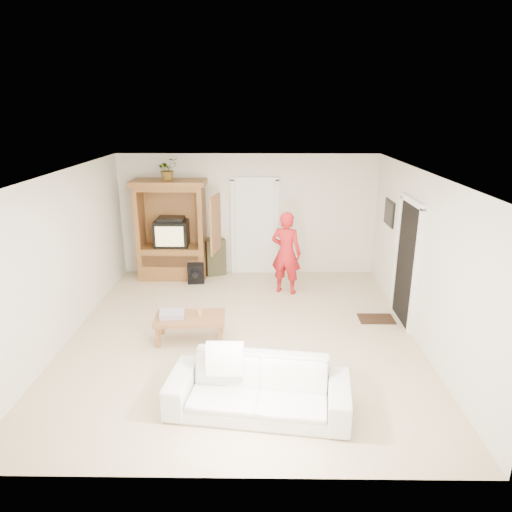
{
  "coord_description": "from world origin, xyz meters",
  "views": [
    {
      "loc": [
        0.3,
        -6.62,
        3.5
      ],
      "look_at": [
        0.21,
        0.6,
        1.15
      ],
      "focal_mm": 32.0,
      "sensor_mm": 36.0,
      "label": 1
    }
  ],
  "objects": [
    {
      "name": "door_back",
      "position": [
        0.15,
        2.97,
        1.02
      ],
      "size": [
        0.85,
        0.05,
        2.04
      ],
      "primitive_type": "cube",
      "color": "white",
      "rests_on": "floor"
    },
    {
      "name": "wall_right",
      "position": [
        2.75,
        0.0,
        1.3
      ],
      "size": [
        0.0,
        6.0,
        6.0
      ],
      "primitive_type": "plane",
      "rotation": [
        1.57,
        0.0,
        -1.57
      ],
      "color": "silver",
      "rests_on": "floor"
    },
    {
      "name": "man",
      "position": [
        0.78,
        1.82,
        0.82
      ],
      "size": [
        0.7,
        0.58,
        1.64
      ],
      "primitive_type": "imported",
      "rotation": [
        0.0,
        0.0,
        2.78
      ],
      "color": "red",
      "rests_on": "floor"
    },
    {
      "name": "candle",
      "position": [
        -0.67,
        -0.12,
        0.45
      ],
      "size": [
        0.08,
        0.08,
        0.1
      ],
      "primitive_type": "cylinder",
      "color": "tan",
      "rests_on": "coffee_table"
    },
    {
      "name": "floor",
      "position": [
        0.0,
        0.0,
        0.0
      ],
      "size": [
        6.0,
        6.0,
        0.0
      ],
      "primitive_type": "plane",
      "color": "tan",
      "rests_on": "ground"
    },
    {
      "name": "armoire",
      "position": [
        -1.58,
        2.66,
        0.91
      ],
      "size": [
        1.82,
        1.14,
        2.1
      ],
      "color": "brown",
      "rests_on": "floor"
    },
    {
      "name": "backpack_olive",
      "position": [
        -0.72,
        2.85,
        0.4
      ],
      "size": [
        0.51,
        0.45,
        0.8
      ],
      "primitive_type": null,
      "rotation": [
        0.0,
        0.0,
        0.38
      ],
      "color": "#47442B",
      "rests_on": "floor"
    },
    {
      "name": "doorway_right",
      "position": [
        2.73,
        0.6,
        1.02
      ],
      "size": [
        0.05,
        0.9,
        2.04
      ],
      "primitive_type": "cube",
      "color": "black",
      "rests_on": "floor"
    },
    {
      "name": "sofa",
      "position": [
        0.27,
        -1.93,
        0.31
      ],
      "size": [
        2.25,
        1.12,
        0.63
      ],
      "primitive_type": "imported",
      "rotation": [
        0.0,
        0.0,
        -0.13
      ],
      "color": "silver",
      "rests_on": "floor"
    },
    {
      "name": "wall_back",
      "position": [
        0.0,
        3.0,
        1.3
      ],
      "size": [
        5.5,
        0.0,
        5.5
      ],
      "primitive_type": "plane",
      "rotation": [
        1.57,
        0.0,
        0.0
      ],
      "color": "silver",
      "rests_on": "floor"
    },
    {
      "name": "ceiling",
      "position": [
        0.0,
        0.0,
        2.6
      ],
      "size": [
        6.0,
        6.0,
        0.0
      ],
      "primitive_type": "plane",
      "rotation": [
        3.14,
        0.0,
        0.0
      ],
      "color": "white",
      "rests_on": "floor"
    },
    {
      "name": "doormat",
      "position": [
        2.3,
        0.6,
        0.01
      ],
      "size": [
        0.6,
        0.4,
        0.02
      ],
      "primitive_type": "cube",
      "color": "#382316",
      "rests_on": "floor"
    },
    {
      "name": "wall_left",
      "position": [
        -2.75,
        0.0,
        1.3
      ],
      "size": [
        0.0,
        6.0,
        6.0
      ],
      "primitive_type": "plane",
      "rotation": [
        1.57,
        0.0,
        1.57
      ],
      "color": "silver",
      "rests_on": "floor"
    },
    {
      "name": "wall_front",
      "position": [
        0.0,
        -3.0,
        1.3
      ],
      "size": [
        5.5,
        0.0,
        5.5
      ],
      "primitive_type": "plane",
      "rotation": [
        -1.57,
        0.0,
        0.0
      ],
      "color": "silver",
      "rests_on": "floor"
    },
    {
      "name": "coffee_table",
      "position": [
        -0.81,
        -0.17,
        0.35
      ],
      "size": [
        1.12,
        0.65,
        0.4
      ],
      "rotation": [
        0.0,
        0.0,
        0.06
      ],
      "color": "brown",
      "rests_on": "floor"
    },
    {
      "name": "framed_picture",
      "position": [
        2.73,
        1.9,
        1.6
      ],
      "size": [
        0.03,
        0.6,
        0.48
      ],
      "primitive_type": "cube",
      "color": "black",
      "rests_on": "wall_right"
    },
    {
      "name": "backpack_black",
      "position": [
        -1.07,
        2.28,
        0.21
      ],
      "size": [
        0.36,
        0.25,
        0.42
      ],
      "primitive_type": null,
      "rotation": [
        0.0,
        0.0,
        0.14
      ],
      "color": "black",
      "rests_on": "floor"
    },
    {
      "name": "towel",
      "position": [
        -1.09,
        -0.17,
        0.44
      ],
      "size": [
        0.42,
        0.33,
        0.08
      ],
      "primitive_type": "cube",
      "rotation": [
        0.0,
        0.0,
        0.14
      ],
      "color": "#F2509A",
      "rests_on": "coffee_table"
    },
    {
      "name": "plant",
      "position": [
        -1.6,
        2.63,
        2.32
      ],
      "size": [
        0.53,
        0.52,
        0.44
      ],
      "primitive_type": "imported",
      "rotation": [
        0.0,
        0.0,
        0.74
      ],
      "color": "#4C7238",
      "rests_on": "armoire"
    }
  ]
}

